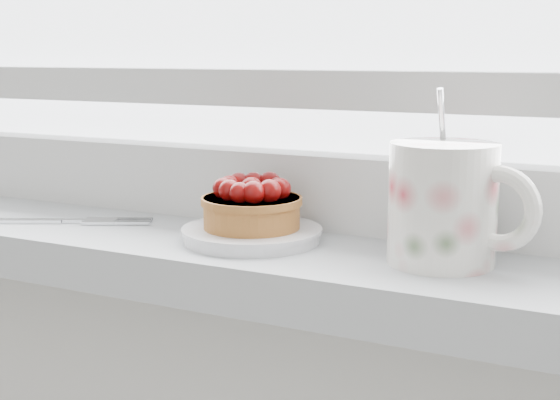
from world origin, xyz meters
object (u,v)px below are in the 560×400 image
Objects in this scene: saucer at (252,234)px; floral_mug at (446,201)px; fork at (45,221)px; raspberry_tart at (252,204)px.

floral_mug is (0.17, 0.00, 0.04)m from saucer.
fork is at bearing -175.92° from floral_mug.
floral_mug is 0.39m from fork.
floral_mug is at bearing 4.08° from fork.
floral_mug is (0.17, 0.00, 0.02)m from raspberry_tart.
raspberry_tart reaches higher than saucer.
floral_mug reaches higher than saucer.
saucer is 0.18m from floral_mug.
saucer is at bearing -88.44° from raspberry_tart.
fork is at bearing -173.30° from raspberry_tart.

